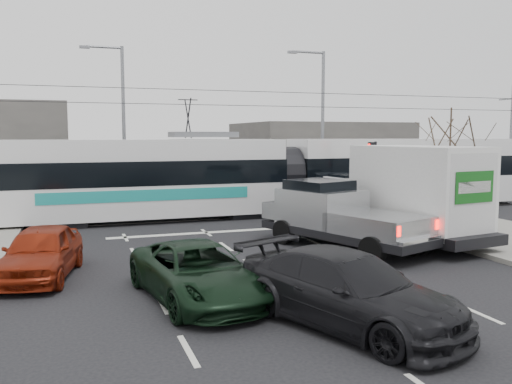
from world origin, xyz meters
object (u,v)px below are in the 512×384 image
object	(u,v)px
street_lamp_near	(320,117)
green_car	(198,272)
bare_tree	(450,141)
box_truck	(406,195)
dark_car	(348,290)
silver_pickup	(336,215)
red_car	(41,252)
navy_pickup	(335,200)
traffic_signal	(373,163)
street_lamp_far	(120,116)
tram	(285,174)

from	to	relation	value
street_lamp_near	green_car	size ratio (longest dim) A/B	1.79
bare_tree	box_truck	distance (m)	3.38
dark_car	silver_pickup	bearing A→B (deg)	42.04
box_truck	red_car	size ratio (longest dim) A/B	1.73
box_truck	red_car	distance (m)	12.94
navy_pickup	dark_car	xyz separation A→B (m)	(-5.81, -11.88, -0.34)
traffic_signal	street_lamp_far	size ratio (longest dim) A/B	0.40
tram	silver_pickup	xyz separation A→B (m)	(-1.48, -8.50, -0.84)
traffic_signal	street_lamp_near	bearing A→B (deg)	83.59
green_car	red_car	distance (m)	5.13
street_lamp_far	tram	size ratio (longest dim) A/B	0.32
street_lamp_near	tram	world-z (taller)	street_lamp_near
green_car	red_car	xyz separation A→B (m)	(-3.75, 3.50, 0.05)
green_car	dark_car	distance (m)	3.82
street_lamp_far	green_car	size ratio (longest dim) A/B	1.79
red_car	navy_pickup	bearing A→B (deg)	36.16
tram	green_car	xyz separation A→B (m)	(-7.58, -13.04, -1.33)
box_truck	silver_pickup	bearing A→B (deg)	173.04
bare_tree	red_car	xyz separation A→B (m)	(-15.45, -1.97, -3.04)
green_car	red_car	world-z (taller)	red_car
navy_pickup	red_car	bearing A→B (deg)	-132.46
street_lamp_near	red_car	bearing A→B (deg)	-138.39
box_truck	green_car	world-z (taller)	box_truck
street_lamp_far	silver_pickup	distance (m)	16.19
silver_pickup	box_truck	xyz separation A→B (m)	(2.99, 0.10, 0.61)
box_truck	navy_pickup	xyz separation A→B (m)	(-0.72, 4.42, -0.68)
dark_car	tram	bearing A→B (deg)	50.15
traffic_signal	red_car	xyz separation A→B (m)	(-14.32, -5.96, -1.99)
street_lamp_near	navy_pickup	bearing A→B (deg)	-110.95
traffic_signal	silver_pickup	world-z (taller)	traffic_signal
street_lamp_far	dark_car	size ratio (longest dim) A/B	1.66
dark_car	red_car	bearing A→B (deg)	112.68
traffic_signal	green_car	xyz separation A→B (m)	(-10.57, -9.47, -2.04)
street_lamp_far	green_car	world-z (taller)	street_lamp_far
street_lamp_near	silver_pickup	xyz separation A→B (m)	(-5.31, -12.43, -3.92)
box_truck	green_car	xyz separation A→B (m)	(-9.10, -4.64, -1.10)
traffic_signal	navy_pickup	bearing A→B (deg)	-169.42
box_truck	green_car	bearing A→B (deg)	-161.81
traffic_signal	tram	size ratio (longest dim) A/B	0.13
traffic_signal	red_car	bearing A→B (deg)	-157.38
tram	red_car	distance (m)	14.87
bare_tree	green_car	distance (m)	13.28
street_lamp_far	box_truck	bearing A→B (deg)	-57.35
tram	navy_pickup	bearing A→B (deg)	-79.30
bare_tree	street_lamp_near	xyz separation A→B (m)	(-0.29, 11.50, 1.32)
street_lamp_near	bare_tree	bearing A→B (deg)	-88.58
street_lamp_far	red_car	distance (m)	16.48
street_lamp_near	street_lamp_far	world-z (taller)	same
street_lamp_far	tram	xyz separation A→B (m)	(7.67, -5.93, -3.08)
bare_tree	tram	world-z (taller)	tram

